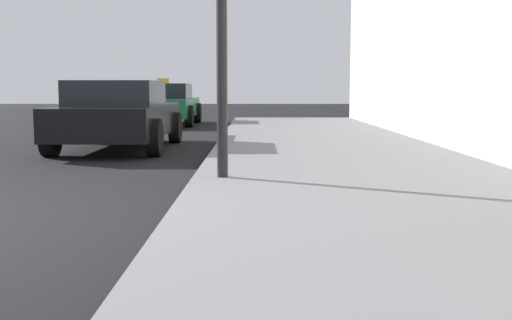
# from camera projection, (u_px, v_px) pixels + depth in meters

# --- Properties ---
(sidewalk) EXTENTS (4.00, 32.00, 0.15)m
(sidewalk) POSITION_uv_depth(u_px,v_px,m) (412.00, 217.00, 5.22)
(sidewalk) COLOR slate
(sidewalk) RESTS_ON ground_plane
(car_black) EXTENTS (1.95, 4.21, 1.27)m
(car_black) POSITION_uv_depth(u_px,v_px,m) (120.00, 115.00, 11.69)
(car_black) COLOR black
(car_black) RESTS_ON ground_plane
(car_green) EXTENTS (2.02, 4.12, 1.43)m
(car_green) POSITION_uv_depth(u_px,v_px,m) (165.00, 104.00, 19.36)
(car_green) COLOR #196638
(car_green) RESTS_ON ground_plane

